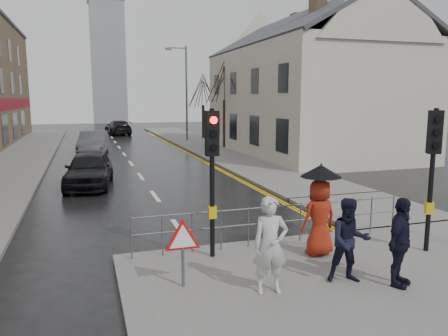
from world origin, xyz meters
TOP-DOWN VIEW (x-y plane):
  - ground at (0.00, 0.00)m, footprint 120.00×120.00m
  - near_pavement at (3.00, -3.50)m, footprint 10.00×9.00m
  - left_pavement at (-6.50, 23.00)m, footprint 4.00×44.00m
  - right_pavement at (6.50, 25.00)m, footprint 4.00×40.00m
  - pavement_bridge_right at (6.50, 3.00)m, footprint 4.00×4.20m
  - building_right_cream at (12.00, 18.00)m, footprint 9.00×16.40m
  - church_tower at (1.50, 62.00)m, footprint 5.00×5.00m
  - traffic_signal_near_left at (0.20, 0.20)m, footprint 0.28×0.27m
  - traffic_signal_near_right at (5.20, -1.00)m, footprint 0.34×0.33m
  - guard_railing_front at (1.95, 0.60)m, footprint 7.14×0.04m
  - warning_sign at (-0.80, -1.21)m, footprint 0.80×0.07m
  - street_lamp at (5.82, 28.00)m, footprint 1.83×0.25m
  - tree_near at (7.50, 22.00)m, footprint 2.40×2.40m
  - tree_far at (8.00, 30.00)m, footprint 2.40×2.40m
  - pedestrian_a at (0.70, -1.94)m, footprint 0.73×0.54m
  - pedestrian_b at (2.38, -1.98)m, footprint 0.98×0.85m
  - pedestrian_with_umbrella at (2.59, -0.45)m, footprint 0.96×0.96m
  - pedestrian_d at (3.20, -2.44)m, footprint 1.09×0.93m
  - car_parked at (-2.38, 10.19)m, footprint 2.36×4.66m
  - car_mid at (-1.95, 21.65)m, footprint 2.30×4.95m
  - car_far at (0.87, 37.72)m, footprint 2.68×5.34m

SIDE VIEW (x-z plane):
  - ground at x=0.00m, z-range 0.00..0.00m
  - near_pavement at x=3.00m, z-range 0.00..0.14m
  - left_pavement at x=-6.50m, z-range 0.00..0.14m
  - right_pavement at x=6.50m, z-range 0.00..0.14m
  - pavement_bridge_right at x=6.50m, z-range 0.00..0.14m
  - car_far at x=0.87m, z-range 0.00..1.49m
  - car_parked at x=-2.38m, z-range 0.00..1.52m
  - car_mid at x=-1.95m, z-range 0.00..1.57m
  - guard_railing_front at x=1.95m, z-range 0.36..1.36m
  - pedestrian_b at x=2.38m, z-range 0.14..1.84m
  - pedestrian_d at x=3.20m, z-range 0.14..1.90m
  - warning_sign at x=-0.80m, z-range 0.37..1.72m
  - pedestrian_a at x=0.70m, z-range 0.14..1.97m
  - pedestrian_with_umbrella at x=2.59m, z-range 0.22..2.35m
  - traffic_signal_near_left at x=0.20m, z-range 0.76..4.16m
  - traffic_signal_near_right at x=5.20m, z-range 0.76..4.16m
  - tree_far at x=8.00m, z-range 1.60..7.24m
  - street_lamp at x=5.82m, z-range 0.71..8.71m
  - building_right_cream at x=12.00m, z-range -0.27..9.83m
  - tree_near at x=7.50m, z-range 1.85..8.43m
  - church_tower at x=1.50m, z-range 0.00..18.00m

